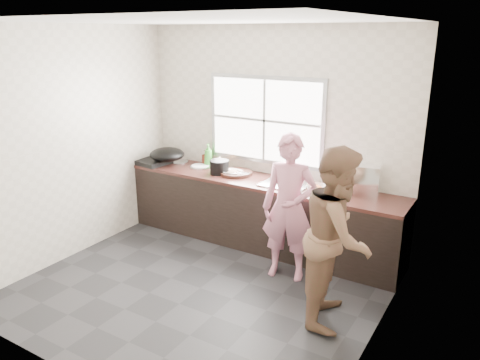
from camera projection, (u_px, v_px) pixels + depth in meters
The scene contains 30 objects.
floor at pixel (200, 288), 4.98m from camera, with size 3.60×3.20×0.01m, color #242427.
ceiling at pixel (192, 20), 4.16m from camera, with size 3.60×3.20×0.01m, color silver.
wall_back at pixel (273, 136), 5.88m from camera, with size 3.60×0.01×2.70m, color beige.
wall_left at pixel (72, 144), 5.47m from camera, with size 0.01×3.20×2.70m, color beige.
wall_right at pixel (382, 199), 3.67m from camera, with size 0.01×3.20×2.70m, color beige.
wall_front at pixel (60, 220), 3.26m from camera, with size 3.60×0.01×2.70m, color beige.
cabinet at pixel (260, 214), 5.90m from camera, with size 3.60×0.62×0.82m, color black.
countertop at pixel (260, 182), 5.77m from camera, with size 3.60×0.64×0.04m, color #3A1D17.
sink at pixel (286, 184), 5.59m from camera, with size 0.55×0.45×0.02m, color silver.
faucet at pixel (293, 169), 5.71m from camera, with size 0.02×0.02×0.30m, color silver.
window_frame at pixel (265, 120), 5.85m from camera, with size 1.60×0.05×1.10m, color #9EA0A5.
window_glazing at pixel (264, 120), 5.83m from camera, with size 1.50×0.01×1.00m, color white.
woman at pixel (289, 212), 5.02m from camera, with size 0.55×0.36×1.51m, color #CA7991.
person_side at pixel (338, 236), 4.24m from camera, with size 0.81×0.63×1.67m, color brown.
cutting_board at pixel (236, 173), 5.99m from camera, with size 0.42×0.42×0.04m, color black.
cleaver at pixel (241, 173), 5.89m from camera, with size 0.20×0.10×0.01m, color #B2B4BA.
bowl_mince at pixel (233, 173), 5.96m from camera, with size 0.23×0.23×0.06m, color white.
bowl_crabs at pixel (316, 188), 5.38m from camera, with size 0.18×0.18×0.06m, color silver.
bowl_held at pixel (297, 191), 5.30m from camera, with size 0.17×0.17×0.05m, color white.
black_pot at pixel (219, 167), 6.01m from camera, with size 0.24×0.24×0.18m, color black.
plate_food at pixel (200, 166), 6.34m from camera, with size 0.24×0.24×0.02m, color white.
bottle_green at pixel (208, 155), 6.36m from camera, with size 0.12×0.12×0.30m, color #368F2F.
bottle_brown_tall at pixel (207, 158), 6.41m from camera, with size 0.09×0.09×0.19m, color #4C1D13.
bottle_brown_short at pixel (220, 164), 6.18m from camera, with size 0.12×0.12×0.16m, color #4F2B13.
glass_jar at pixel (209, 161), 6.40m from camera, with size 0.07×0.07×0.10m, color silver.
burner at pixel (153, 162), 6.48m from camera, with size 0.41×0.41×0.06m, color black.
wok at pixel (167, 155), 6.37m from camera, with size 0.47×0.47×0.18m, color black.
dish_rack at pixel (360, 178), 5.32m from camera, with size 0.43×0.30×0.32m, color white.
pot_lid_left at pixel (179, 162), 6.57m from camera, with size 0.27×0.27×0.01m, color silver.
pot_lid_right at pixel (201, 167), 6.30m from camera, with size 0.28×0.28×0.01m, color silver.
Camera 1 is at (2.65, -3.53, 2.60)m, focal length 35.00 mm.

